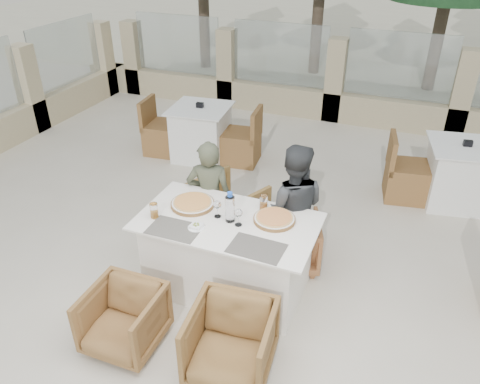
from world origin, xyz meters
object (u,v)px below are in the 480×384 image
at_px(beer_glass_left, 154,211).
at_px(bg_table_a, 201,133).
at_px(armchair_near_left, 124,319).
at_px(dining_table, 228,255).
at_px(water_bottle, 230,207).
at_px(wine_glass_centre, 217,208).
at_px(armchair_near_right, 231,342).
at_px(armchair_far_right, 290,241).
at_px(beer_glass_right, 264,203).
at_px(diner_left, 210,198).
at_px(armchair_far_left, 227,209).
at_px(diner_right, 292,209).
at_px(pizza_left, 193,203).
at_px(bg_table_b, 459,175).
at_px(olive_dish, 196,226).
at_px(wine_glass_near, 238,216).
at_px(pizza_right, 274,219).

bearing_deg(beer_glass_left, bg_table_a, 107.72).
xyz_separation_m(beer_glass_left, armchair_near_left, (0.11, -0.76, -0.57)).
distance_m(dining_table, water_bottle, 0.53).
relative_size(wine_glass_centre, armchair_near_right, 0.28).
bearing_deg(armchair_far_right, wine_glass_centre, 25.70).
xyz_separation_m(dining_table, beer_glass_right, (0.23, 0.29, 0.46)).
relative_size(armchair_near_left, diner_left, 0.47).
bearing_deg(wine_glass_centre, beer_glass_left, -157.15).
relative_size(armchair_far_left, diner_right, 0.53).
distance_m(armchair_near_right, bg_table_a, 3.85).
bearing_deg(beer_glass_left, diner_right, 34.77).
height_order(beer_glass_left, diner_right, diner_right).
xyz_separation_m(wine_glass_centre, armchair_far_right, (0.54, 0.55, -0.59)).
bearing_deg(armchair_near_right, beer_glass_right, 92.18).
bearing_deg(dining_table, beer_glass_right, 51.48).
bearing_deg(armchair_near_left, dining_table, 60.73).
distance_m(armchair_far_left, armchair_near_right, 1.83).
relative_size(beer_glass_right, armchair_far_left, 0.20).
xyz_separation_m(pizza_left, bg_table_b, (2.41, 2.38, -0.41)).
bearing_deg(bg_table_a, olive_dish, -70.75).
bearing_deg(olive_dish, pizza_left, 121.68).
relative_size(water_bottle, armchair_near_right, 0.45).
height_order(beer_glass_left, olive_dish, beer_glass_left).
relative_size(wine_glass_near, armchair_near_right, 0.28).
bearing_deg(armchair_far_right, diner_right, 89.31).
bearing_deg(beer_glass_left, beer_glass_right, 29.57).
xyz_separation_m(wine_glass_near, armchair_near_left, (-0.63, -0.93, -0.59)).
relative_size(dining_table, wine_glass_centre, 8.70).
bearing_deg(dining_table, bg_table_a, 120.82).
xyz_separation_m(wine_glass_near, armchair_near_right, (0.28, -0.84, -0.57)).
relative_size(wine_glass_near, olive_dish, 1.67).
bearing_deg(armchair_far_left, bg_table_a, -31.60).
bearing_deg(armchair_far_right, bg_table_a, -64.55).
height_order(pizza_right, armchair_far_right, pizza_right).
bearing_deg(dining_table, diner_left, 129.80).
bearing_deg(beer_glass_left, armchair_near_left, -81.86).
xyz_separation_m(olive_dish, diner_right, (0.65, 0.75, -0.12)).
xyz_separation_m(pizza_left, pizza_right, (0.79, 0.04, -0.00)).
relative_size(armchair_far_right, armchair_near_left, 0.99).
distance_m(water_bottle, wine_glass_centre, 0.14).
relative_size(wine_glass_near, armchair_far_left, 0.26).
bearing_deg(armchair_near_right, bg_table_b, 58.78).
bearing_deg(water_bottle, bg_table_b, 51.35).
distance_m(pizza_left, armchair_far_left, 0.83).
relative_size(armchair_near_right, diner_left, 0.51).
bearing_deg(dining_table, diner_right, 51.13).
height_order(armchair_near_right, bg_table_a, bg_table_a).
xyz_separation_m(armchair_far_left, diner_left, (-0.05, -0.31, 0.30)).
bearing_deg(bg_table_b, beer_glass_right, -138.84).
height_order(dining_table, wine_glass_near, wine_glass_near).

